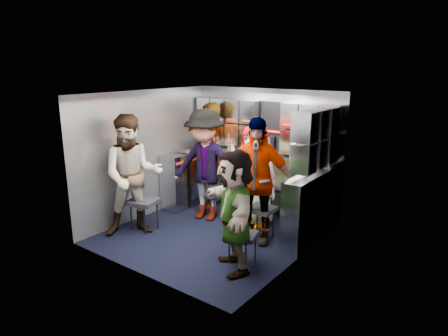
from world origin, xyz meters
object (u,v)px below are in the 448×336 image
Objects in this scene: attendant_arc_e at (235,211)px; jump_seat_mid_left at (212,194)px; jump_seat_near_left at (144,203)px; attendant_arc_a at (133,176)px; attendant_standing at (210,155)px; jump_seat_near_right at (242,237)px; attendant_arc_d at (255,181)px; attendant_arc_b at (205,166)px; attendant_arc_c at (255,176)px; jump_seat_center at (260,197)px; jump_seat_mid_right at (261,211)px.

jump_seat_mid_left is at bearing 177.39° from attendant_arc_e.
attendant_arc_a is (-0.00, -0.18, 0.48)m from jump_seat_near_left.
jump_seat_near_right is at bearing -0.24° from attendant_standing.
jump_seat_near_left is 1.15× the size of jump_seat_near_right.
attendant_arc_d is 1.17× the size of attendant_arc_e.
jump_seat_near_right is 1.73m from attendant_arc_b.
attendant_standing reaches higher than attendant_arc_c.
attendant_arc_c is (-0.58, 1.18, 0.44)m from jump_seat_near_right.
jump_seat_mid_left is 0.27× the size of attendant_arc_c.
attendant_arc_d is at bearing -64.34° from jump_seat_center.
attendant_arc_a is at bearing -171.76° from attendant_arc_d.
attendant_arc_e is at bearing -3.52° from attendant_standing.
attendant_arc_a is at bearing -174.19° from jump_seat_near_right.
jump_seat_near_right is at bearing -38.86° from jump_seat_mid_left.
attendant_arc_e is at bearing -71.47° from attendant_arc_c.
attendant_arc_c reaches higher than jump_seat_center.
jump_seat_mid_right is 0.25× the size of attendant_arc_b.
jump_seat_mid_left is at bearing -6.71° from attendant_standing.
jump_seat_mid_left is at bearing 20.52° from attendant_arc_a.
jump_seat_center is 1.09× the size of jump_seat_near_right.
attendant_arc_d reaches higher than jump_seat_center.
jump_seat_mid_left is at bearing 80.34° from attendant_arc_b.
attendant_arc_c is (0.00, -0.18, 0.39)m from jump_seat_center.
attendant_arc_e is at bearing -94.36° from attendant_arc_d.
attendant_arc_b reaches higher than jump_seat_near_right.
jump_seat_center is at bearing 18.77° from jump_seat_mid_left.
attendant_arc_c reaches higher than jump_seat_mid_right.
attendant_standing is 1.67m from attendant_arc_a.
attendant_arc_c is 0.89× the size of attendant_arc_d.
jump_seat_near_right is 0.44m from attendant_arc_e.
jump_seat_mid_right is 1.22m from attendant_arc_b.
attendant_arc_e is (0.25, -0.86, -0.13)m from attendant_arc_d.
attendant_arc_b is 0.84m from attendant_arc_c.
attendant_standing is (-1.71, 1.48, 0.57)m from jump_seat_near_right.
attendant_arc_a is (-1.83, -0.19, 0.54)m from jump_seat_near_right.
attendant_standing is (-0.35, 0.38, 0.55)m from jump_seat_mid_left.
attendant_arc_b is at bearing 146.03° from jump_seat_near_right.
attendant_standing reaches higher than jump_seat_near_right.
jump_seat_near_left is 0.32× the size of attendant_arc_e.
attendant_arc_d reaches higher than attendant_arc_e.
attendant_arc_d reaches higher than jump_seat_mid_left.
jump_seat_near_right is at bearing -43.66° from attendant_arc_a.
attendant_arc_c reaches higher than jump_seat_mid_left.
attendant_standing is at bearing 161.17° from attendant_arc_c.
attendant_arc_a is at bearing -90.00° from jump_seat_near_left.
jump_seat_mid_left is 0.83m from jump_seat_center.
attendant_arc_c is at bearing -1.89° from attendant_arc_a.
attendant_arc_d is at bearing -21.69° from attendant_arc_b.
jump_seat_near_left is at bearing -112.96° from jump_seat_mid_left.
attendant_standing is 1.21× the size of attendant_arc_e.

